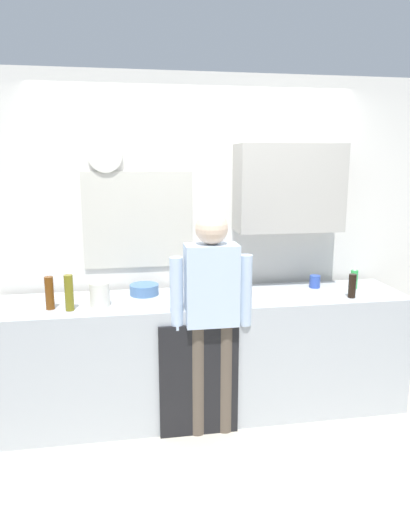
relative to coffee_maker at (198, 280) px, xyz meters
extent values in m
plane|color=beige|center=(0.05, -0.26, -1.07)|extent=(8.00, 8.00, 0.00)
cube|color=#B2B7BC|center=(0.05, 0.04, -0.61)|extent=(3.10, 0.64, 0.92)
cube|color=black|center=(-0.04, -0.29, -0.65)|extent=(0.56, 0.02, 0.83)
cube|color=white|center=(0.05, 0.47, 0.23)|extent=(4.70, 0.10, 2.60)
cube|color=beige|center=(-0.42, 0.41, 0.40)|extent=(0.86, 0.02, 0.76)
cube|color=#8CA5C6|center=(-0.42, 0.42, 0.40)|extent=(0.80, 0.02, 0.70)
cube|color=#B7B2A8|center=(0.76, 0.26, 0.65)|extent=(0.84, 0.32, 0.68)
cylinder|color=silver|center=(-0.65, 0.40, 0.90)|extent=(0.26, 0.03, 0.26)
cube|color=black|center=(0.00, -0.03, -0.13)|extent=(0.20, 0.20, 0.03)
cube|color=silver|center=(0.00, 0.03, 0.02)|extent=(0.18, 0.08, 0.28)
cylinder|color=black|center=(0.00, -0.06, -0.06)|extent=(0.11, 0.11, 0.11)
cylinder|color=black|center=(0.00, -0.03, 0.17)|extent=(0.17, 0.17, 0.03)
cylinder|color=brown|center=(-1.05, -0.06, -0.03)|extent=(0.06, 0.06, 0.23)
cylinder|color=black|center=(1.14, -0.14, -0.06)|extent=(0.06, 0.06, 0.18)
cylinder|color=olive|center=(-0.91, -0.11, -0.02)|extent=(0.06, 0.06, 0.25)
cylinder|color=#3351B2|center=(0.98, 0.17, -0.10)|extent=(0.08, 0.08, 0.10)
cylinder|color=white|center=(0.02, 0.20, -0.10)|extent=(0.08, 0.08, 0.10)
cylinder|color=#4C72A5|center=(-0.39, 0.19, -0.11)|extent=(0.22, 0.22, 0.08)
cylinder|color=green|center=(1.28, 0.09, -0.07)|extent=(0.06, 0.06, 0.15)
cone|color=white|center=(1.28, 0.09, 0.02)|extent=(0.02, 0.02, 0.03)
cylinder|color=silver|center=(-0.71, -0.04, -0.06)|extent=(0.14, 0.14, 0.17)
cylinder|color=brown|center=(-0.05, -0.26, -0.66)|extent=(0.12, 0.12, 0.82)
cylinder|color=brown|center=(0.15, -0.26, -0.66)|extent=(0.12, 0.12, 0.82)
cube|color=silver|center=(0.05, -0.26, 0.03)|extent=(0.36, 0.20, 0.56)
sphere|color=beige|center=(0.05, -0.26, 0.42)|extent=(0.22, 0.22, 0.22)
cylinder|color=silver|center=(-0.19, -0.26, -0.02)|extent=(0.09, 0.09, 0.50)
cylinder|color=silver|center=(0.29, -0.26, -0.02)|extent=(0.09, 0.09, 0.50)
camera|label=1|loc=(-0.49, -3.25, 0.86)|focal=32.31mm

